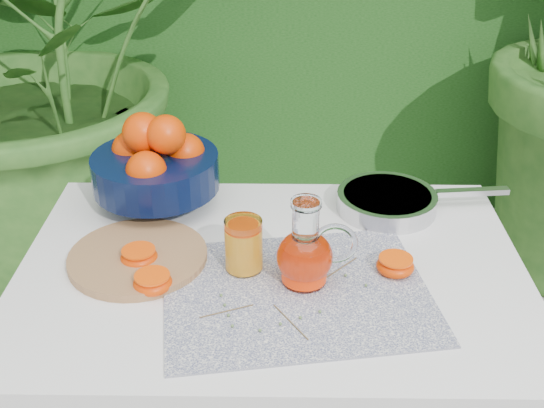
{
  "coord_description": "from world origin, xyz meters",
  "views": [
    {
      "loc": [
        0.06,
        -1.07,
        1.52
      ],
      "look_at": [
        0.04,
        0.06,
        0.88
      ],
      "focal_mm": 45.0,
      "sensor_mm": 36.0,
      "label": 1
    }
  ],
  "objects_px": {
    "white_table": "(272,299)",
    "saute_pan": "(388,200)",
    "cutting_board": "(138,257)",
    "juice_pitcher": "(306,254)",
    "fruit_bowl": "(156,164)"
  },
  "relations": [
    {
      "from": "white_table",
      "to": "juice_pitcher",
      "type": "height_order",
      "value": "juice_pitcher"
    },
    {
      "from": "white_table",
      "to": "saute_pan",
      "type": "height_order",
      "value": "saute_pan"
    },
    {
      "from": "fruit_bowl",
      "to": "juice_pitcher",
      "type": "relative_size",
      "value": 1.75
    },
    {
      "from": "fruit_bowl",
      "to": "juice_pitcher",
      "type": "bearing_deg",
      "value": -42.92
    },
    {
      "from": "white_table",
      "to": "fruit_bowl",
      "type": "height_order",
      "value": "fruit_bowl"
    },
    {
      "from": "juice_pitcher",
      "to": "saute_pan",
      "type": "xyz_separation_m",
      "value": [
        0.19,
        0.28,
        -0.04
      ]
    },
    {
      "from": "white_table",
      "to": "fruit_bowl",
      "type": "relative_size",
      "value": 3.26
    },
    {
      "from": "white_table",
      "to": "fruit_bowl",
      "type": "distance_m",
      "value": 0.41
    },
    {
      "from": "cutting_board",
      "to": "juice_pitcher",
      "type": "distance_m",
      "value": 0.34
    },
    {
      "from": "cutting_board",
      "to": "juice_pitcher",
      "type": "relative_size",
      "value": 1.58
    },
    {
      "from": "cutting_board",
      "to": "juice_pitcher",
      "type": "xyz_separation_m",
      "value": [
        0.33,
        -0.07,
        0.06
      ]
    },
    {
      "from": "fruit_bowl",
      "to": "saute_pan",
      "type": "distance_m",
      "value": 0.53
    },
    {
      "from": "cutting_board",
      "to": "fruit_bowl",
      "type": "height_order",
      "value": "fruit_bowl"
    },
    {
      "from": "cutting_board",
      "to": "fruit_bowl",
      "type": "relative_size",
      "value": 0.9
    },
    {
      "from": "white_table",
      "to": "cutting_board",
      "type": "xyz_separation_m",
      "value": [
        -0.27,
        0.02,
        0.09
      ]
    }
  ]
}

